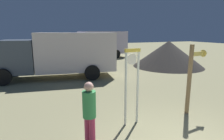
{
  "coord_description": "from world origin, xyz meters",
  "views": [
    {
      "loc": [
        -3.33,
        -2.89,
        2.81
      ],
      "look_at": [
        -0.27,
        4.35,
        1.2
      ],
      "focal_mm": 30.0,
      "sensor_mm": 36.0,
      "label": 1
    }
  ],
  "objects_px": {
    "person_near_clock": "(89,112)",
    "box_truck_near": "(63,53)",
    "dome_tent": "(168,54)",
    "box_truck_far": "(97,44)",
    "standing_clock": "(132,80)",
    "arrow_sign": "(195,68)"
  },
  "relations": [
    {
      "from": "person_near_clock",
      "to": "box_truck_far",
      "type": "distance_m",
      "value": 16.0
    },
    {
      "from": "person_near_clock",
      "to": "box_truck_near",
      "type": "bearing_deg",
      "value": 85.76
    },
    {
      "from": "box_truck_near",
      "to": "box_truck_far",
      "type": "relative_size",
      "value": 0.93
    },
    {
      "from": "box_truck_near",
      "to": "dome_tent",
      "type": "bearing_deg",
      "value": 3.67
    },
    {
      "from": "person_near_clock",
      "to": "dome_tent",
      "type": "xyz_separation_m",
      "value": [
        9.03,
        8.19,
        0.11
      ]
    },
    {
      "from": "dome_tent",
      "to": "box_truck_far",
      "type": "bearing_deg",
      "value": 118.9
    },
    {
      "from": "box_truck_near",
      "to": "box_truck_far",
      "type": "xyz_separation_m",
      "value": [
        4.64,
        7.46,
        0.03
      ]
    },
    {
      "from": "box_truck_far",
      "to": "dome_tent",
      "type": "distance_m",
      "value": 7.92
    },
    {
      "from": "box_truck_near",
      "to": "dome_tent",
      "type": "height_order",
      "value": "box_truck_near"
    },
    {
      "from": "person_near_clock",
      "to": "box_truck_near",
      "type": "distance_m",
      "value": 7.69
    },
    {
      "from": "standing_clock",
      "to": "box_truck_near",
      "type": "height_order",
      "value": "box_truck_near"
    },
    {
      "from": "box_truck_near",
      "to": "box_truck_far",
      "type": "bearing_deg",
      "value": 58.11
    },
    {
      "from": "person_near_clock",
      "to": "dome_tent",
      "type": "bearing_deg",
      "value": 42.21
    },
    {
      "from": "box_truck_near",
      "to": "box_truck_far",
      "type": "height_order",
      "value": "box_truck_far"
    },
    {
      "from": "arrow_sign",
      "to": "dome_tent",
      "type": "relative_size",
      "value": 0.43
    },
    {
      "from": "person_near_clock",
      "to": "arrow_sign",
      "type": "bearing_deg",
      "value": 9.0
    },
    {
      "from": "standing_clock",
      "to": "dome_tent",
      "type": "relative_size",
      "value": 0.41
    },
    {
      "from": "standing_clock",
      "to": "box_truck_near",
      "type": "xyz_separation_m",
      "value": [
        -0.96,
        6.94,
        0.13
      ]
    },
    {
      "from": "standing_clock",
      "to": "person_near_clock",
      "type": "distance_m",
      "value": 1.75
    },
    {
      "from": "person_near_clock",
      "to": "standing_clock",
      "type": "bearing_deg",
      "value": 24.94
    },
    {
      "from": "box_truck_near",
      "to": "dome_tent",
      "type": "relative_size",
      "value": 1.24
    },
    {
      "from": "arrow_sign",
      "to": "person_near_clock",
      "type": "distance_m",
      "value": 4.05
    }
  ]
}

